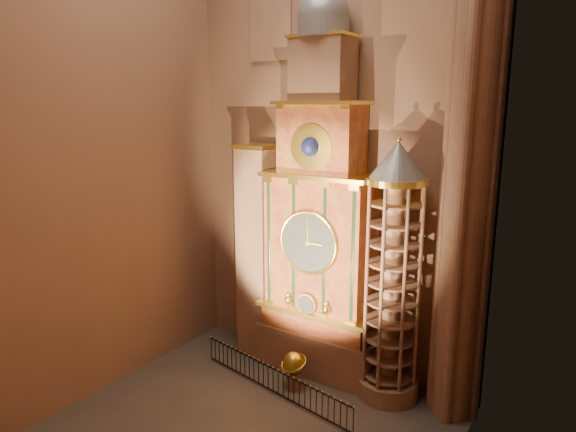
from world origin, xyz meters
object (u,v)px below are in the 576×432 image
Objects in this scene: stair_turret at (393,276)px; celestial_globe at (294,367)px; portrait_tower at (258,251)px; astronomical_clock at (320,229)px; iron_railing at (273,380)px.

celestial_globe is (-3.61, -1.69, -4.28)m from stair_turret.
portrait_tower is 5.66m from celestial_globe.
portrait_tower is at bearing 179.71° from astronomical_clock.
portrait_tower is 6.18× the size of celestial_globe.
stair_turret is 5.85m from celestial_globe.
celestial_globe is at bearing -93.18° from astronomical_clock.
astronomical_clock is 3.73m from portrait_tower.
stair_turret is (6.90, -0.28, 0.12)m from portrait_tower.
iron_railing is at bearing -148.47° from stair_turret.
portrait_tower is at bearing 134.94° from iron_railing.
iron_railing is at bearing -121.03° from celestial_globe.
celestial_globe is 1.04m from iron_railing.
iron_railing is (-0.61, -2.78, -6.07)m from astronomical_clock.
celestial_globe reaches higher than iron_railing.
astronomical_clock is 3.78m from stair_turret.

